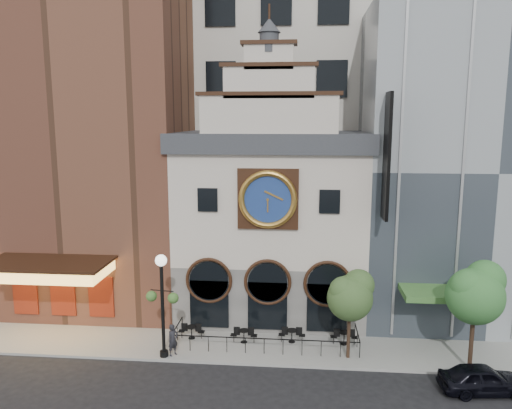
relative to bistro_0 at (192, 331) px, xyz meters
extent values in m
plane|color=black|center=(4.50, -2.79, -0.61)|extent=(120.00, 120.00, 0.00)
cube|color=gray|center=(4.50, -0.29, -0.54)|extent=(44.00, 5.00, 0.15)
cube|color=#605E5B|center=(4.50, 5.21, 1.54)|extent=(12.00, 8.00, 4.00)
cube|color=beige|center=(4.50, 5.21, 7.04)|extent=(12.00, 8.00, 7.00)
cube|color=#2D3035|center=(4.50, 5.21, 11.14)|extent=(12.60, 8.60, 1.20)
cube|color=black|center=(4.50, 1.13, 7.94)|extent=(3.60, 0.25, 3.60)
cylinder|color=navy|center=(4.50, 0.99, 7.94)|extent=(3.10, 0.12, 3.10)
torus|color=#BB8837|center=(4.50, 0.91, 7.94)|extent=(3.46, 0.36, 3.46)
cylinder|color=#2D3035|center=(4.50, 1.61, 16.84)|extent=(1.10, 1.10, 1.10)
cone|color=#2D3035|center=(4.50, 1.61, 17.79)|extent=(1.30, 1.30, 0.80)
cube|color=brown|center=(-8.50, 7.21, 12.04)|extent=(14.00, 12.00, 25.00)
cube|color=#FFBF59|center=(-8.50, -0.49, 3.74)|extent=(7.00, 3.40, 0.70)
cube|color=black|center=(-8.50, -0.49, 4.19)|extent=(7.40, 3.80, 0.15)
cube|color=maroon|center=(-8.50, 1.16, 1.54)|extent=(5.60, 0.15, 2.60)
cube|color=gray|center=(17.50, 7.21, 9.54)|extent=(14.00, 12.00, 20.00)
cube|color=#457A37|center=(14.50, 0.01, 2.84)|extent=(4.50, 2.40, 0.35)
cube|color=black|center=(11.10, 0.21, 10.54)|extent=(0.18, 1.60, 7.00)
cube|color=beige|center=(4.50, 17.21, 19.39)|extent=(20.00, 16.00, 40.00)
cylinder|color=black|center=(0.00, 0.00, 0.28)|extent=(0.68, 0.68, 0.03)
cylinder|color=black|center=(0.00, 0.00, -0.09)|extent=(0.06, 0.06, 0.72)
cylinder|color=black|center=(3.20, -0.25, 0.28)|extent=(0.68, 0.68, 0.03)
cylinder|color=black|center=(3.20, -0.25, -0.09)|extent=(0.06, 0.06, 0.72)
cylinder|color=black|center=(6.02, 0.04, 0.28)|extent=(0.68, 0.68, 0.03)
cylinder|color=black|center=(6.02, 0.04, -0.09)|extent=(0.06, 0.06, 0.72)
cylinder|color=black|center=(9.07, 0.04, 0.28)|extent=(0.68, 0.68, 0.03)
cylinder|color=black|center=(9.07, 0.04, -0.09)|extent=(0.06, 0.06, 0.72)
imported|color=black|center=(15.41, -4.39, 0.10)|extent=(4.35, 2.12, 1.43)
imported|color=black|center=(-0.56, -2.19, 0.43)|extent=(0.74, 0.78, 1.80)
cylinder|color=black|center=(-1.03, -2.39, 2.20)|extent=(0.19, 0.19, 5.32)
cylinder|color=black|center=(-1.03, -2.39, -0.30)|extent=(0.47, 0.47, 0.32)
sphere|color=white|center=(-1.03, -2.39, 5.07)|extent=(0.64, 0.64, 0.64)
sphere|color=#386327|center=(-1.66, -2.30, 2.99)|extent=(0.60, 0.60, 0.60)
sphere|color=#386327|center=(-0.40, -2.48, 2.99)|extent=(0.60, 0.60, 0.60)
cylinder|color=#382619|center=(9.17, -1.59, 0.88)|extent=(0.19, 0.19, 2.68)
sphere|color=#325120|center=(9.17, -1.59, 2.98)|extent=(2.49, 2.49, 2.49)
sphere|color=#325120|center=(9.65, -1.30, 3.65)|extent=(1.72, 1.72, 1.72)
sphere|color=#325120|center=(8.78, -1.78, 3.46)|extent=(1.53, 1.53, 1.53)
cylinder|color=#382619|center=(15.43, -2.39, 1.12)|extent=(0.23, 0.23, 3.17)
sphere|color=#2B6829|center=(15.43, -2.39, 3.61)|extent=(2.94, 2.94, 2.94)
sphere|color=#2B6829|center=(15.99, -2.05, 4.40)|extent=(2.04, 2.04, 2.04)
sphere|color=#2B6829|center=(14.98, -2.62, 4.17)|extent=(1.81, 1.81, 1.81)
camera|label=1|loc=(6.42, -27.74, 12.63)|focal=35.00mm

